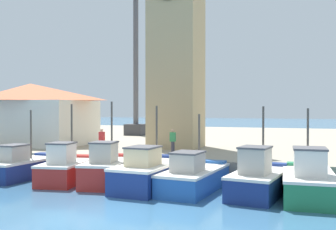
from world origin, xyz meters
The scene contains 14 objects.
ground_plane centered at (0.00, 0.00, 0.00)m, with size 300.00×300.00×0.00m, color #386689.
quay_wharf centered at (0.00, 27.99, 0.51)m, with size 120.00×40.00×1.02m, color #9E937F.
fishing_boat_far_left centered at (-7.84, 5.06, 0.67)m, with size 2.11×4.69×3.81m.
fishing_boat_left_outer centered at (-4.78, 4.81, 0.73)m, with size 2.52×4.42×4.14m.
fishing_boat_left_inner centered at (-2.46, 5.04, 0.78)m, with size 2.60×4.48×4.27m.
fishing_boat_mid_left centered at (-0.04, 4.87, 0.76)m, with size 2.41×5.33×4.03m.
fishing_boat_center centered at (2.11, 5.03, 0.66)m, with size 2.45×5.28×3.62m.
fishing_boat_mid_right centered at (5.16, 4.98, 0.74)m, with size 2.58×4.91×4.00m.
fishing_boat_right_inner centered at (7.23, 5.00, 0.76)m, with size 2.39×5.05×3.91m.
clock_tower centered at (-1.95, 14.56, 9.33)m, with size 3.99×3.99×17.49m.
warehouse_left centered at (-14.07, 13.37, 3.54)m, with size 9.98×6.23×4.91m.
port_crane_near centered at (-10.46, 26.45, 8.60)m, with size 2.00×10.93×19.36m.
dock_worker_near_tower centered at (-0.63, 9.90, 1.87)m, with size 0.34×0.22×1.62m.
dock_worker_along_quay centered at (-5.05, 8.98, 1.87)m, with size 0.34×0.22×1.62m.
Camera 1 is at (7.21, -12.86, 3.88)m, focal length 42.00 mm.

